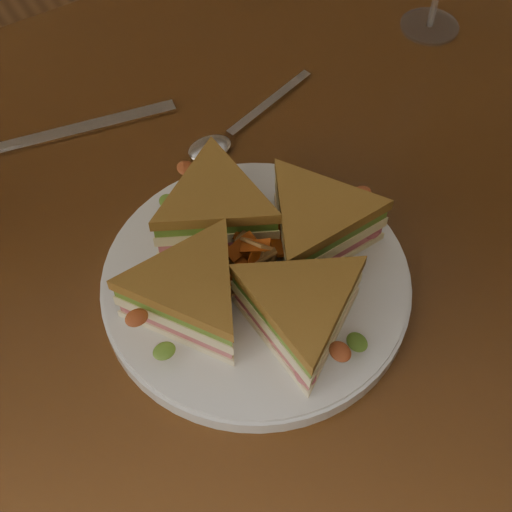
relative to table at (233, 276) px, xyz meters
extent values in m
plane|color=brown|center=(0.00, 0.00, -0.65)|extent=(6.00, 6.00, 0.00)
cube|color=#381E0C|center=(0.00, 0.00, 0.08)|extent=(1.20, 0.80, 0.04)
cylinder|color=#331E0F|center=(0.54, 0.34, -0.30)|extent=(0.06, 0.06, 0.71)
cylinder|color=silver|center=(-0.02, -0.08, 0.11)|extent=(0.27, 0.27, 0.02)
cube|color=silver|center=(0.12, 0.11, 0.10)|extent=(0.13, 0.05, 0.00)
ellipsoid|color=silver|center=(0.03, 0.09, 0.10)|extent=(0.05, 0.03, 0.01)
cube|color=silver|center=(-0.07, 0.19, 0.10)|extent=(0.20, 0.06, 0.00)
cylinder|color=white|center=(0.35, 0.13, 0.10)|extent=(0.07, 0.07, 0.00)
camera|label=1|loc=(-0.20, -0.38, 0.64)|focal=50.00mm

